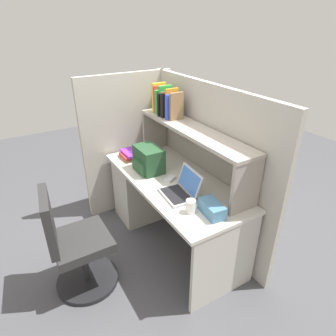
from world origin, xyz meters
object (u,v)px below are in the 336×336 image
at_px(backpack, 148,160).
at_px(computer_mouse, 170,179).
at_px(paper_cup, 191,206).
at_px(tissue_box, 212,209).
at_px(laptop, 182,190).
at_px(office_chair, 75,248).

xyz_separation_m(backpack, computer_mouse, (0.27, 0.08, -0.10)).
height_order(backpack, paper_cup, backpack).
bearing_deg(backpack, paper_cup, -2.97).
distance_m(computer_mouse, paper_cup, 0.51).
bearing_deg(paper_cup, tissue_box, 49.66).
relative_size(laptop, computer_mouse, 3.19).
xyz_separation_m(computer_mouse, office_chair, (0.05, -0.92, -0.35)).
bearing_deg(paper_cup, office_chair, -118.96).
xyz_separation_m(laptop, tissue_box, (0.34, 0.05, -0.00)).
xyz_separation_m(laptop, paper_cup, (0.24, -0.07, 0.00)).
height_order(computer_mouse, office_chair, office_chair).
bearing_deg(laptop, paper_cup, -17.36).
xyz_separation_m(laptop, office_chair, (-0.21, -0.88, -0.39)).
height_order(laptop, paper_cup, laptop).
bearing_deg(laptop, office_chair, -103.32).
bearing_deg(computer_mouse, office_chair, -112.37).
height_order(computer_mouse, tissue_box, tissue_box).
relative_size(backpack, paper_cup, 2.86).
xyz_separation_m(tissue_box, office_chair, (-0.55, -0.92, -0.39)).
bearing_deg(computer_mouse, laptop, -35.40).
bearing_deg(paper_cup, computer_mouse, 166.31).
height_order(paper_cup, tissue_box, paper_cup).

